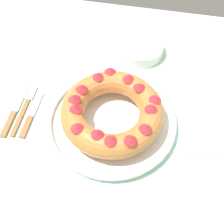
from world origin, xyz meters
TOP-DOWN VIEW (x-y plane):
  - ground_plane at (0.00, 0.00)m, footprint 8.00×8.00m
  - dining_table at (0.00, 0.00)m, footprint 1.39×1.07m
  - serving_dish at (-0.02, -0.01)m, footprint 0.36×0.36m
  - bundt_cake at (-0.02, -0.01)m, footprint 0.28×0.28m
  - fork at (-0.28, 0.00)m, footprint 0.02×0.18m
  - serving_knife at (-0.30, -0.02)m, footprint 0.02×0.19m
  - cake_knife at (-0.25, -0.03)m, footprint 0.02×0.16m
  - side_bowl at (0.02, 0.29)m, footprint 0.15×0.15m

SIDE VIEW (x-z plane):
  - ground_plane at x=0.00m, z-range 0.00..0.00m
  - dining_table at x=0.00m, z-range 0.28..1.01m
  - serving_knife at x=-0.30m, z-range 0.73..0.74m
  - fork at x=-0.28m, z-range 0.73..0.74m
  - cake_knife at x=-0.25m, z-range 0.73..0.74m
  - serving_dish at x=-0.02m, z-range 0.73..0.76m
  - side_bowl at x=0.02m, z-range 0.73..0.77m
  - bundt_cake at x=-0.02m, z-range 0.75..0.83m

